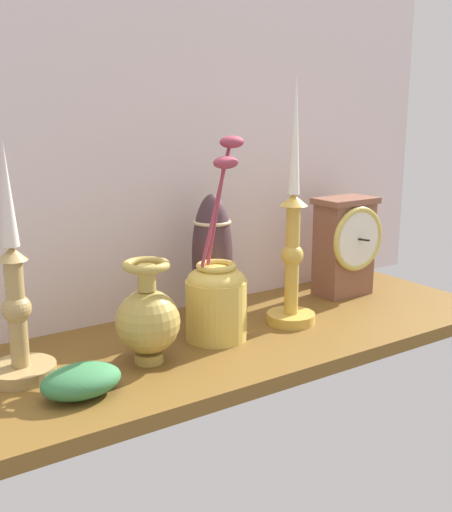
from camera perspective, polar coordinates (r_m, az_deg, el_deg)
ground_plane at (r=109.51cm, az=1.40°, el=-7.54°), size 100.00×36.00×2.40cm
back_wall at (r=117.89cm, az=-3.82°, el=10.75°), size 120.00×2.00×65.00cm
mantel_clock at (r=129.89cm, az=10.84°, el=1.00°), size 13.05×10.31×20.17cm
candlestick_tall_left at (r=110.57cm, az=6.07°, el=0.53°), size 8.70×8.70×43.56cm
candlestick_tall_center at (r=93.10cm, az=-18.54°, el=-4.78°), size 9.93×9.93×33.82cm
brass_vase_bulbous at (r=95.15cm, az=-7.14°, el=-5.64°), size 9.81×9.81×15.95cm
brass_vase_jar at (r=103.61cm, az=-0.75°, el=-3.61°), size 10.44×10.29×33.54cm
tall_ceramic_vase at (r=112.94cm, az=-1.26°, el=-0.04°), size 7.39×7.39×23.06cm
ivy_sprig at (r=87.77cm, az=-13.04°, el=-11.02°), size 11.07×7.75×4.38cm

